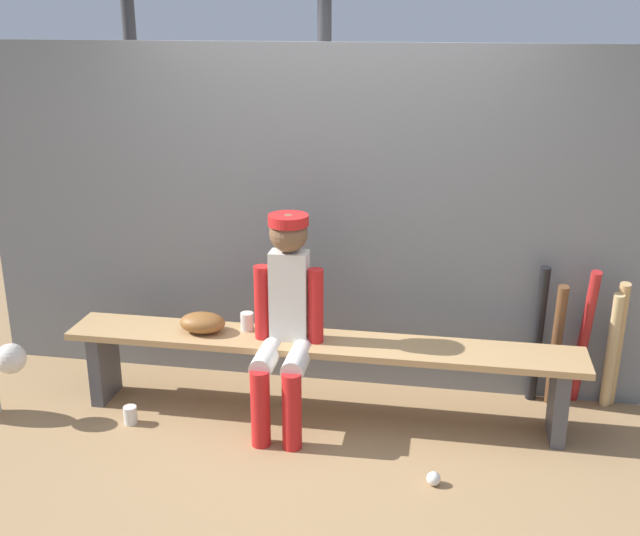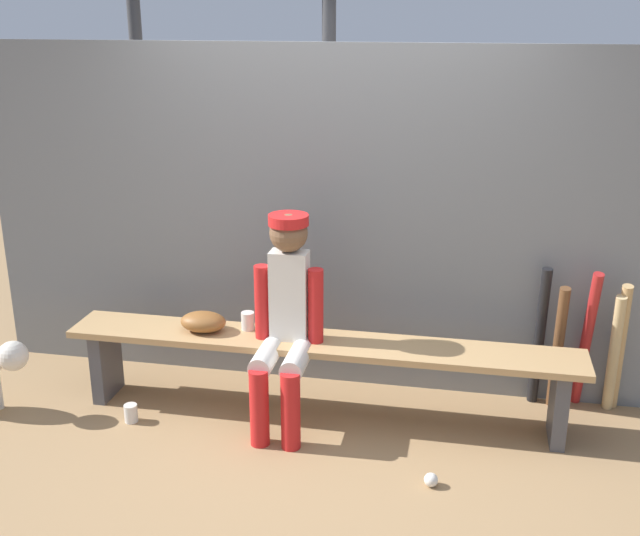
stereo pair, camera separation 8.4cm
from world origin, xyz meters
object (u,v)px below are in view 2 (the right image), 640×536
Objects in this scene: player_seated at (285,315)px; bat_aluminum_black at (539,337)px; bat_wood_tan at (619,348)px; baseball_glove at (203,322)px; baseball at (431,480)px; bat_aluminum_red at (586,340)px; bat_wood_dark at (558,348)px; cup_on_ground at (131,413)px; cup_on_bench at (248,321)px; dugout_bench at (320,356)px; bat_wood_natural at (614,354)px.

bat_aluminum_black is at bearing 19.67° from player_seated.
bat_aluminum_black reaches higher than bat_wood_tan.
bat_aluminum_black is (2.00, 0.41, -0.10)m from baseball_glove.
baseball_glove reaches higher than baseball.
bat_wood_dark is at bearing -165.86° from bat_aluminum_red.
cup_on_ground is 0.89m from cup_on_bench.
bat_aluminum_red reaches higher than baseball.
baseball_glove is 0.31× the size of bat_aluminum_black.
player_seated is 1.52× the size of bat_wood_dark.
bat_wood_dark is (1.39, 0.36, 0.01)m from dugout_bench.
dugout_bench is 1.19m from cup_on_ground.
bat_wood_tan is at bearing 8.16° from cup_on_bench.
dugout_bench is 2.44× the size of player_seated.
bat_wood_tan is 1.07× the size of bat_wood_natural.
baseball_glove is at bearing 180.00° from dugout_bench.
cup_on_bench is (-1.85, -0.28, 0.14)m from bat_wood_dark.
player_seated reaches higher than dugout_bench.
dugout_bench is 3.56× the size of bat_wood_tan.
bat_wood_dark is (1.57, 0.47, -0.28)m from player_seated.
player_seated is 1.46× the size of bat_wood_tan.
cup_on_bench is (-1.74, -0.33, 0.10)m from bat_aluminum_black.
bat_aluminum_black is at bearing 155.10° from bat_wood_dark.
bat_wood_tan is 11.61× the size of baseball.
baseball_glove is 2.31m from bat_aluminum_red.
player_seated is at bearing -148.19° from dugout_bench.
player_seated is at bearing -11.82° from baseball_glove.
bat_aluminum_black is 1.78m from cup_on_bench.
player_seated is 2.01m from bat_wood_tan.
bat_aluminum_black is 1.06× the size of bat_wood_tan.
bat_wood_natural is (1.71, 0.37, 0.00)m from dugout_bench.
baseball is (-0.68, -0.96, -0.38)m from bat_wood_dark.
player_seated is 0.56m from baseball_glove.
cup_on_bench is at bearing -171.30° from bat_wood_dark.
bat_wood_tan is (1.75, 0.39, 0.03)m from dugout_bench.
player_seated reaches higher than bat_wood_natural.
player_seated reaches higher than baseball_glove.
cup_on_bench is (-0.28, 0.19, -0.13)m from player_seated.
bat_wood_natural is 7.28× the size of cup_on_bench.
bat_wood_tan reaches higher than dugout_bench.
baseball_glove is 0.69m from cup_on_ground.
player_seated is 1.38× the size of bat_aluminum_black.
baseball_glove is at bearing 157.05° from baseball.
dugout_bench is 3.31× the size of bat_aluminum_red.
cup_on_ground is at bearing -165.36° from bat_wood_dark.
bat_wood_natural is at bearing 14.23° from player_seated.
bat_wood_natural reaches higher than cup_on_bench.
player_seated is 1.66m from bat_wood_dark.
baseball_glove is at bearing -163.27° from cup_on_bench.
bat_aluminum_red is at bearing 10.03° from baseball_glove.
cup_on_bench is (-2.02, -0.32, 0.09)m from bat_aluminum_red.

